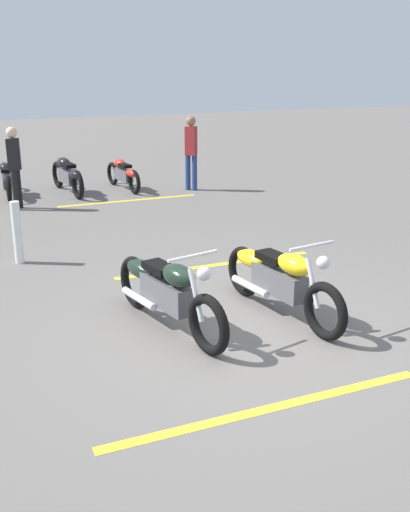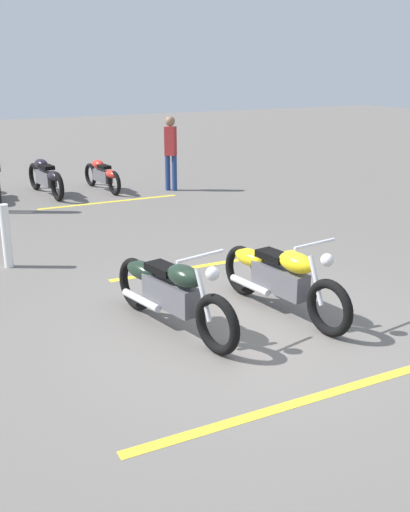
% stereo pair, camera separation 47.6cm
% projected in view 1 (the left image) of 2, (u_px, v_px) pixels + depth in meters
% --- Properties ---
extents(ground_plane, '(60.00, 60.00, 0.00)m').
position_uv_depth(ground_plane, '(240.00, 333.00, 6.82)').
color(ground_plane, '#66605B').
extents(motorcycle_bright_foreground, '(2.23, 0.64, 1.04)m').
position_uv_depth(motorcycle_bright_foreground, '(278.00, 278.00, 7.21)').
color(motorcycle_bright_foreground, black).
rests_on(motorcycle_bright_foreground, ground).
extents(motorcycle_dark_foreground, '(2.21, 0.73, 1.04)m').
position_uv_depth(motorcycle_dark_foreground, '(166.00, 290.00, 6.84)').
color(motorcycle_dark_foreground, black).
rests_on(motorcycle_dark_foreground, ground).
extents(motorcycle_row_far_left, '(1.92, 0.34, 0.72)m').
position_uv_depth(motorcycle_row_far_left, '(124.00, 174.00, 14.53)').
color(motorcycle_row_far_left, black).
rests_on(motorcycle_row_far_left, ground).
extents(motorcycle_row_left, '(2.20, 0.38, 0.83)m').
position_uv_depth(motorcycle_row_left, '(68.00, 175.00, 14.05)').
color(motorcycle_row_left, black).
rests_on(motorcycle_row_left, ground).
extents(motorcycle_row_center, '(2.00, 0.32, 0.75)m').
position_uv_depth(motorcycle_row_center, '(6.00, 179.00, 13.80)').
color(motorcycle_row_center, black).
rests_on(motorcycle_row_center, ground).
extents(bystander_near_row, '(0.31, 0.29, 1.72)m').
position_uv_depth(bystander_near_row, '(14.00, 164.00, 12.39)').
color(bystander_near_row, black).
rests_on(bystander_near_row, ground).
extents(bystander_secondary, '(0.32, 0.31, 1.78)m').
position_uv_depth(bystander_secondary, '(191.00, 149.00, 14.31)').
color(bystander_secondary, navy).
rests_on(bystander_secondary, ground).
extents(bollard_post, '(0.14, 0.14, 0.97)m').
position_uv_depth(bollard_post, '(17.00, 233.00, 9.09)').
color(bollard_post, white).
rests_on(bollard_post, ground).
extents(parking_stripe_near, '(0.22, 3.20, 0.01)m').
position_uv_depth(parking_stripe_near, '(270.00, 408.00, 5.32)').
color(parking_stripe_near, yellow).
rests_on(parking_stripe_near, ground).
extents(parking_stripe_mid, '(0.22, 3.20, 0.01)m').
position_uv_depth(parking_stripe_mid, '(216.00, 265.00, 9.13)').
color(parking_stripe_mid, yellow).
rests_on(parking_stripe_mid, ground).
extents(parking_stripe_far, '(0.22, 3.20, 0.01)m').
position_uv_depth(parking_stripe_far, '(129.00, 201.00, 13.44)').
color(parking_stripe_far, yellow).
rests_on(parking_stripe_far, ground).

